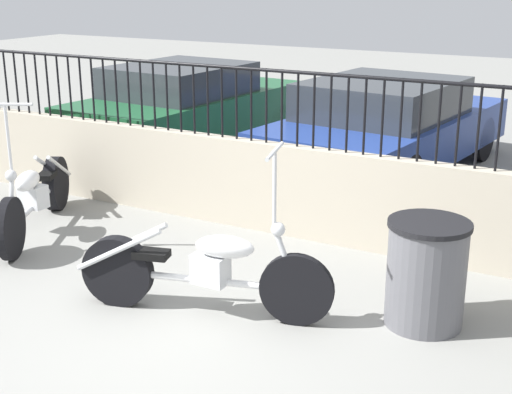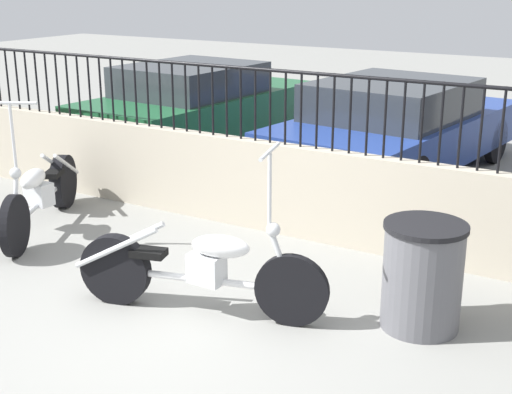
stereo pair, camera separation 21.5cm
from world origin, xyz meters
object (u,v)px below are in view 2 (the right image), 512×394
motorcycle_white (190,268)px  trash_bin (422,276)px  car_green (198,108)px  car_blue (396,126)px  motorcycle_silver (44,192)px

motorcycle_white → trash_bin: (1.66, 0.70, 0.04)m
car_green → car_blue: (2.92, 0.45, -0.04)m
car_green → motorcycle_silver: bearing=-168.8°
trash_bin → car_blue: size_ratio=0.19×
trash_bin → car_blue: car_blue is taller
motorcycle_silver → car_green: (-0.43, 3.46, 0.31)m
motorcycle_white → car_green: (-2.98, 4.34, 0.31)m
trash_bin → car_blue: bearing=112.9°
motorcycle_silver → car_blue: size_ratio=0.44×
motorcycle_white → motorcycle_silver: (-2.55, 0.87, 0.00)m
motorcycle_white → car_green: 5.27m
motorcycle_silver → trash_bin: (4.21, -0.17, 0.04)m
motorcycle_white → motorcycle_silver: size_ratio=1.05×
car_green → motorcycle_white: bearing=-141.4°
motorcycle_white → trash_bin: motorcycle_white is taller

